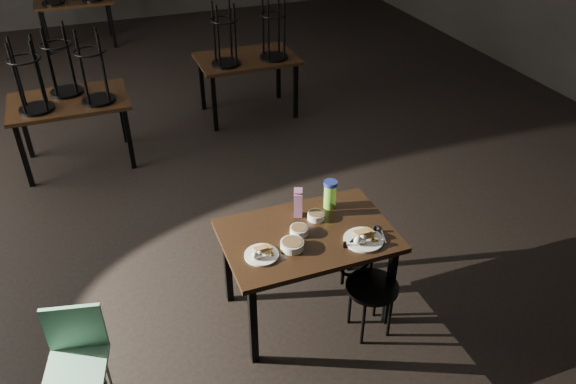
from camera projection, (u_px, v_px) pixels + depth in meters
name	position (u px, v px, depth m)	size (l,w,h in m)	color
main_table	(308.00, 242.00, 3.98)	(1.20, 0.80, 0.75)	black
plate_left	(261.00, 254.00, 3.73)	(0.23, 0.23, 0.07)	white
plate_right	(363.00, 238.00, 3.86)	(0.28, 0.28, 0.09)	white
bowl_near	(299.00, 230.00, 3.93)	(0.13, 0.13, 0.05)	white
bowl_far	(316.00, 216.00, 4.07)	(0.13, 0.13, 0.05)	white
bowl_big	(292.00, 245.00, 3.79)	(0.16, 0.16, 0.06)	white
juice_carton	(298.00, 203.00, 4.05)	(0.08, 0.08, 0.25)	#921A6B
water_bottle	(330.00, 194.00, 4.15)	(0.11, 0.11, 0.22)	#8AE744
spoon	(377.00, 229.00, 3.98)	(0.06, 0.22, 0.01)	silver
bentwood_chair	(367.00, 277.00, 3.97)	(0.41, 0.41, 0.80)	black
school_chair	(76.00, 355.00, 3.41)	(0.42, 0.42, 0.77)	#659D80
bg_table_left	(68.00, 98.00, 5.79)	(1.20, 0.80, 1.48)	black
bg_table_right	(248.00, 58.00, 6.83)	(1.20, 0.80, 1.48)	black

